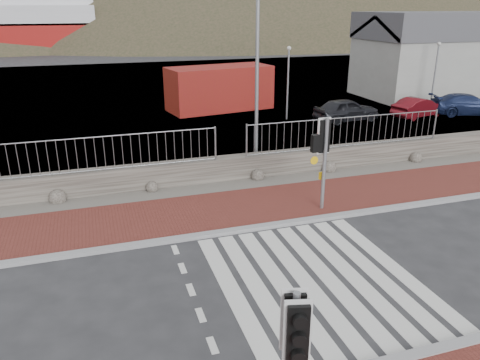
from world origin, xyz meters
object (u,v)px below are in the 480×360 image
object	(u,v)px
traffic_signal_near	(295,339)
streetlight	(261,54)
shipping_container	(220,88)
car_b	(419,107)
car_a	(346,110)
car_c	(467,105)
traffic_signal_far	(325,145)

from	to	relation	value
traffic_signal_near	streetlight	distance (m)	12.90
shipping_container	car_b	world-z (taller)	shipping_container
traffic_signal_near	car_a	world-z (taller)	traffic_signal_near
streetlight	traffic_signal_near	bearing A→B (deg)	-105.49
streetlight	car_a	size ratio (longest dim) A/B	2.10
shipping_container	car_a	xyz separation A→B (m)	(6.00, -5.33, -0.68)
traffic_signal_near	car_b	size ratio (longest dim) A/B	0.76
car_a	car_c	size ratio (longest dim) A/B	0.89
car_b	car_c	distance (m)	3.20
traffic_signal_near	shipping_container	xyz separation A→B (m)	(5.47, 23.72, -0.57)
car_b	car_c	xyz separation A→B (m)	(3.18, -0.40, 0.05)
traffic_signal_near	car_a	size ratio (longest dim) A/B	0.69
car_a	shipping_container	bearing A→B (deg)	42.63
streetlight	car_b	world-z (taller)	streetlight
traffic_signal_far	shipping_container	world-z (taller)	traffic_signal_far
traffic_signal_near	car_a	bearing A→B (deg)	72.30
car_a	car_c	xyz separation A→B (m)	(7.78, -0.79, -0.03)
traffic_signal_far	car_c	size ratio (longest dim) A/B	0.71
traffic_signal_far	car_c	bearing A→B (deg)	-150.98
streetlight	car_c	distance (m)	16.81
traffic_signal_far	streetlight	bearing A→B (deg)	-88.46
streetlight	car_a	distance (m)	10.64
car_a	car_b	world-z (taller)	car_a
streetlight	car_b	xyz separation A→B (m)	(12.19, 5.98, -3.95)
traffic_signal_near	car_a	distance (m)	21.71
streetlight	car_b	distance (m)	14.14
shipping_container	car_a	world-z (taller)	shipping_container
car_b	shipping_container	bearing A→B (deg)	47.88
car_c	shipping_container	bearing A→B (deg)	83.93
car_c	car_a	bearing A→B (deg)	102.10
streetlight	shipping_container	xyz separation A→B (m)	(1.59, 11.70, -3.19)
shipping_container	car_b	distance (m)	12.07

